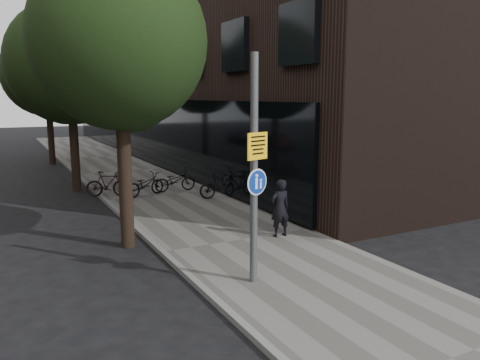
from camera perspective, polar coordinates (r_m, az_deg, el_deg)
ground at (r=10.14m, az=8.14°, el=-12.97°), size 120.00×120.00×0.00m
sidewalk at (r=18.86m, az=-9.25°, el=-1.93°), size 4.50×60.00×0.12m
curb_edge at (r=18.29m, az=-15.95°, el=-2.55°), size 0.15×60.00×0.13m
building_right_dark_brick at (r=33.07m, az=-2.40°, el=18.91°), size 12.00×40.00×18.00m
street_tree_near at (r=12.58m, az=-14.30°, el=15.07°), size 4.40×4.40×7.50m
street_tree_mid at (r=20.91m, az=-19.93°, el=12.72°), size 5.00×5.00×7.80m
street_tree_far at (r=29.83m, az=-22.40°, el=11.62°), size 5.00×5.00×7.80m
signpost at (r=9.47m, az=1.72°, el=1.19°), size 0.53×0.18×4.70m
pedestrian at (r=12.98m, az=4.89°, el=-3.43°), size 0.59×0.39×1.61m
parked_bike_facade_near at (r=19.34m, az=-7.93°, el=-0.07°), size 1.71×0.68×0.88m
parked_bike_facade_far at (r=17.88m, az=-2.46°, el=-0.66°), size 1.67×0.61×0.98m
parked_bike_curb_near at (r=18.66m, az=-11.47°, el=-0.53°), size 1.81×1.14×0.90m
parked_bike_curb_far at (r=18.82m, az=-15.83°, el=-0.47°), size 1.70×1.12×1.00m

